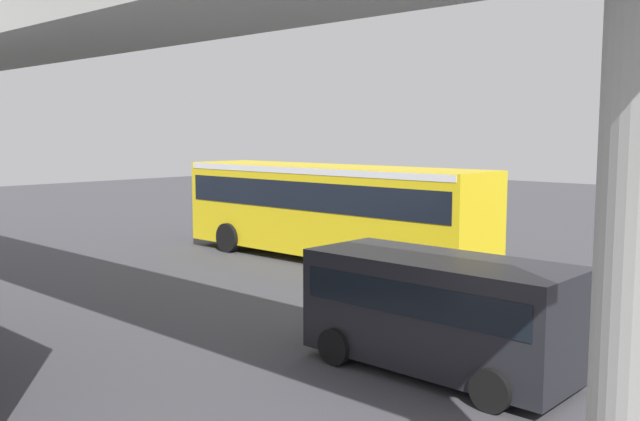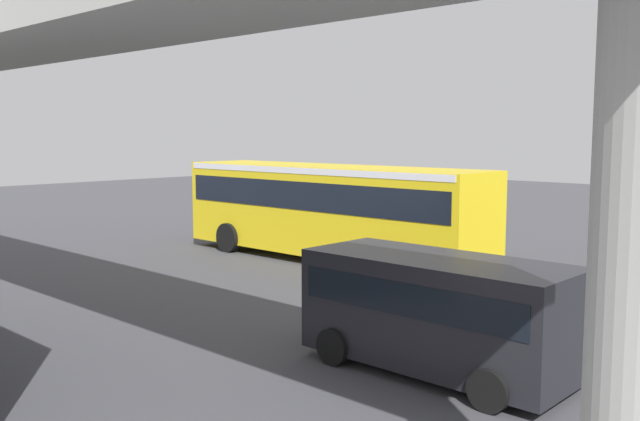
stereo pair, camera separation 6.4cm
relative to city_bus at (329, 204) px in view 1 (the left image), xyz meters
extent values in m
plane|color=#424247|center=(0.75, -0.52, -1.88)|extent=(80.00, 80.00, 0.00)
cube|color=yellow|center=(-0.01, 0.00, -0.17)|extent=(11.50, 2.55, 2.86)
cube|color=black|center=(-0.01, 0.00, 0.35)|extent=(11.04, 2.59, 0.90)
cube|color=white|center=(-0.01, 0.00, 1.15)|extent=(11.27, 2.58, 0.20)
cube|color=black|center=(5.76, 0.00, 0.18)|extent=(0.04, 2.24, 1.20)
cylinder|color=black|center=(3.67, 1.27, -1.36)|extent=(1.04, 0.30, 1.04)
cylinder|color=black|center=(3.67, -1.27, -1.36)|extent=(1.04, 0.30, 1.04)
cylinder|color=black|center=(-3.69, 1.27, -1.36)|extent=(1.04, 0.30, 1.04)
cylinder|color=black|center=(-3.69, -1.27, -1.36)|extent=(1.04, 0.30, 1.04)
cube|color=black|center=(-8.72, 6.73, -0.77)|extent=(4.80, 1.95, 1.86)
cube|color=black|center=(-8.72, 6.73, -0.41)|extent=(4.42, 1.98, 0.56)
cylinder|color=black|center=(-7.13, 7.71, -1.54)|extent=(0.68, 0.22, 0.68)
cylinder|color=black|center=(-7.13, 5.76, -1.54)|extent=(0.68, 0.22, 0.68)
cylinder|color=black|center=(-10.30, 7.71, -1.54)|extent=(0.68, 0.22, 0.68)
cylinder|color=black|center=(-10.30, 5.76, -1.54)|extent=(0.68, 0.22, 0.68)
torus|color=black|center=(-7.77, 3.86, -1.52)|extent=(0.72, 0.06, 0.72)
torus|color=black|center=(-8.82, 3.86, -1.52)|extent=(0.72, 0.06, 0.72)
cube|color=orange|center=(-8.30, 3.86, -1.34)|extent=(0.89, 0.04, 0.04)
cylinder|color=orange|center=(-8.49, 3.86, -1.14)|extent=(0.03, 0.03, 0.40)
cube|color=black|center=(-8.49, 3.86, -0.94)|extent=(0.20, 0.08, 0.04)
cylinder|color=orange|center=(-7.90, 3.86, -0.97)|extent=(0.02, 0.44, 0.02)
torus|color=black|center=(-10.19, 1.86, -1.52)|extent=(0.72, 0.06, 0.72)
cylinder|color=blue|center=(-10.32, 1.86, -0.97)|extent=(0.02, 0.44, 0.02)
torus|color=black|center=(-9.69, 3.32, -1.52)|extent=(0.72, 0.06, 0.72)
torus|color=black|center=(-10.74, 3.32, -1.52)|extent=(0.72, 0.06, 0.72)
cube|color=black|center=(-10.22, 3.32, -1.34)|extent=(0.89, 0.04, 0.04)
cylinder|color=black|center=(-10.41, 3.32, -1.14)|extent=(0.03, 0.03, 0.40)
cube|color=black|center=(-10.41, 3.32, -0.94)|extent=(0.20, 0.08, 0.04)
cylinder|color=black|center=(-9.82, 3.32, -0.97)|extent=(0.02, 0.44, 0.02)
cylinder|color=#2D2D38|center=(5.15, -3.18, -1.46)|extent=(0.32, 0.32, 0.85)
cylinder|color=maroon|center=(5.15, -3.18, -0.68)|extent=(0.38, 0.38, 0.70)
sphere|color=tan|center=(5.15, -3.18, -0.20)|extent=(0.22, 0.22, 0.22)
cube|color=silver|center=(-3.25, -3.39, -1.88)|extent=(2.00, 0.20, 0.01)
cube|color=silver|center=(0.75, -3.39, -1.88)|extent=(2.00, 0.20, 0.01)
cube|color=silver|center=(4.75, -3.39, -1.88)|extent=(2.00, 0.20, 0.01)
cube|color=#3359A5|center=(0.75, 9.98, 4.83)|extent=(30.65, 0.08, 1.10)
camera|label=1|loc=(-15.27, 16.87, 2.32)|focal=38.81mm
camera|label=2|loc=(-15.31, 16.83, 2.32)|focal=38.81mm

